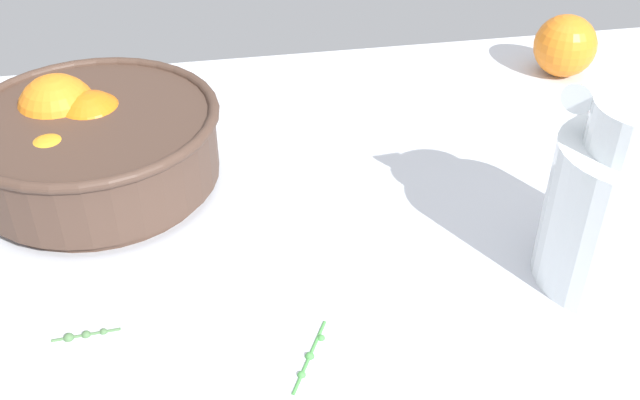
% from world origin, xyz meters
% --- Properties ---
extents(ground_plane, '(1.38, 0.89, 0.03)m').
position_xyz_m(ground_plane, '(0.00, 0.00, -0.01)').
color(ground_plane, silver).
extents(fruit_bowl, '(0.27, 0.27, 0.11)m').
position_xyz_m(fruit_bowl, '(-0.20, 0.15, 0.05)').
color(fruit_bowl, '#473328').
rests_on(fruit_bowl, ground_plane).
extents(juice_pitcher, '(0.15, 0.15, 0.19)m').
position_xyz_m(juice_pitcher, '(0.28, -0.09, 0.07)').
color(juice_pitcher, white).
rests_on(juice_pitcher, ground_plane).
extents(loose_orange_1, '(0.09, 0.09, 0.09)m').
position_xyz_m(loose_orange_1, '(0.42, 0.31, 0.04)').
color(loose_orange_1, orange).
rests_on(loose_orange_1, ground_plane).
extents(herb_sprig_0, '(0.06, 0.01, 0.01)m').
position_xyz_m(herb_sprig_0, '(-0.20, -0.09, 0.00)').
color(herb_sprig_0, '#4B7345').
rests_on(herb_sprig_0, ground_plane).
extents(herb_sprig_1, '(0.04, 0.08, 0.01)m').
position_xyz_m(herb_sprig_1, '(-0.01, -0.15, 0.00)').
color(herb_sprig_1, '#479346').
rests_on(herb_sprig_1, ground_plane).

